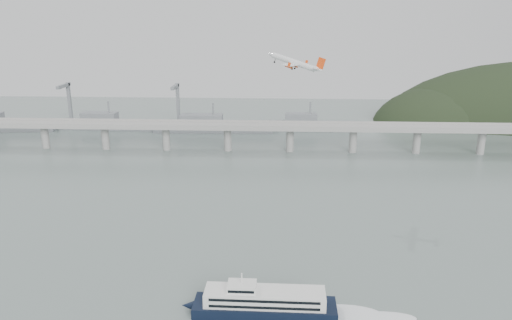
{
  "coord_description": "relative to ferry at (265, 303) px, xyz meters",
  "views": [
    {
      "loc": [
        11.94,
        -186.77,
        108.91
      ],
      "look_at": [
        0.0,
        55.0,
        36.0
      ],
      "focal_mm": 35.0,
      "sensor_mm": 36.0,
      "label": 1
    }
  ],
  "objects": [
    {
      "name": "ground",
      "position": [
        -7.2,
        24.48,
        -4.49
      ],
      "size": [
        900.0,
        900.0,
        0.0
      ],
      "primitive_type": "plane",
      "color": "slate",
      "rests_on": "ground"
    },
    {
      "name": "bridge",
      "position": [
        -8.35,
        224.48,
        13.16
      ],
      "size": [
        800.0,
        22.0,
        23.9
      ],
      "color": "#959592",
      "rests_on": "ground"
    },
    {
      "name": "distant_fleet",
      "position": [
        -162.55,
        289.56,
        1.73
      ],
      "size": [
        453.0,
        60.9,
        40.0
      ],
      "color": "slate",
      "rests_on": "ground"
    },
    {
      "name": "ferry",
      "position": [
        0.0,
        0.0,
        0.0
      ],
      "size": [
        87.66,
        15.69,
        16.55
      ],
      "rotation": [
        0.0,
        0.0,
        -0.01
      ],
      "color": "black",
      "rests_on": "ground"
    },
    {
      "name": "airliner",
      "position": [
        12.12,
        101.44,
        78.13
      ],
      "size": [
        30.98,
        28.9,
        11.01
      ],
      "rotation": [
        0.05,
        -0.27,
        2.78
      ],
      "color": "silver",
      "rests_on": "ground"
    }
  ]
}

